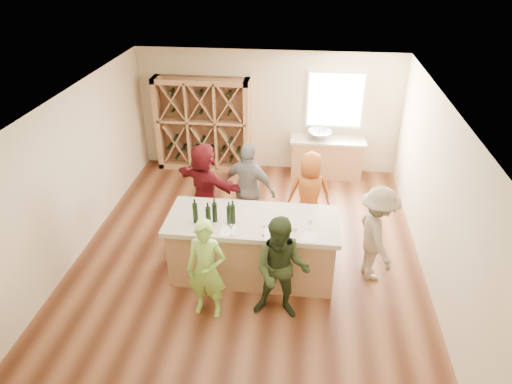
# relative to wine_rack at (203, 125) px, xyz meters

# --- Properties ---
(floor) EXTENTS (6.00, 7.00, 0.10)m
(floor) POSITION_rel_wine_rack_xyz_m (1.50, -3.27, -1.15)
(floor) COLOR brown
(floor) RESTS_ON ground
(ceiling) EXTENTS (6.00, 7.00, 0.10)m
(ceiling) POSITION_rel_wine_rack_xyz_m (1.50, -3.27, 1.75)
(ceiling) COLOR white
(ceiling) RESTS_ON ground
(wall_back) EXTENTS (6.00, 0.10, 2.80)m
(wall_back) POSITION_rel_wine_rack_xyz_m (1.50, 0.28, 0.30)
(wall_back) COLOR beige
(wall_back) RESTS_ON ground
(wall_front) EXTENTS (6.00, 0.10, 2.80)m
(wall_front) POSITION_rel_wine_rack_xyz_m (1.50, -6.82, 0.30)
(wall_front) COLOR beige
(wall_front) RESTS_ON ground
(wall_left) EXTENTS (0.10, 7.00, 2.80)m
(wall_left) POSITION_rel_wine_rack_xyz_m (-1.55, -3.27, 0.30)
(wall_left) COLOR beige
(wall_left) RESTS_ON ground
(wall_right) EXTENTS (0.10, 7.00, 2.80)m
(wall_right) POSITION_rel_wine_rack_xyz_m (4.55, -3.27, 0.30)
(wall_right) COLOR beige
(wall_right) RESTS_ON ground
(window_frame) EXTENTS (1.30, 0.06, 1.30)m
(window_frame) POSITION_rel_wine_rack_xyz_m (3.00, 0.20, 0.65)
(window_frame) COLOR white
(window_frame) RESTS_ON wall_back
(window_pane) EXTENTS (1.18, 0.01, 1.18)m
(window_pane) POSITION_rel_wine_rack_xyz_m (3.00, 0.17, 0.65)
(window_pane) COLOR white
(window_pane) RESTS_ON wall_back
(wine_rack) EXTENTS (2.20, 0.45, 2.20)m
(wine_rack) POSITION_rel_wine_rack_xyz_m (0.00, 0.00, 0.00)
(wine_rack) COLOR #A6784F
(wine_rack) RESTS_ON floor
(back_counter_base) EXTENTS (1.60, 0.58, 0.86)m
(back_counter_base) POSITION_rel_wine_rack_xyz_m (2.90, -0.07, -0.67)
(back_counter_base) COLOR #A6784F
(back_counter_base) RESTS_ON floor
(back_counter_top) EXTENTS (1.70, 0.62, 0.06)m
(back_counter_top) POSITION_rel_wine_rack_xyz_m (2.90, -0.07, -0.21)
(back_counter_top) COLOR #B2A892
(back_counter_top) RESTS_ON back_counter_base
(sink) EXTENTS (0.54, 0.54, 0.19)m
(sink) POSITION_rel_wine_rack_xyz_m (2.70, -0.07, -0.09)
(sink) COLOR silver
(sink) RESTS_ON back_counter_top
(faucet) EXTENTS (0.02, 0.02, 0.30)m
(faucet) POSITION_rel_wine_rack_xyz_m (2.70, 0.11, -0.03)
(faucet) COLOR silver
(faucet) RESTS_ON back_counter_top
(tasting_counter_base) EXTENTS (2.60, 1.00, 1.00)m
(tasting_counter_base) POSITION_rel_wine_rack_xyz_m (1.63, -3.80, -0.60)
(tasting_counter_base) COLOR #A6784F
(tasting_counter_base) RESTS_ON floor
(tasting_counter_top) EXTENTS (2.72, 1.12, 0.08)m
(tasting_counter_top) POSITION_rel_wine_rack_xyz_m (1.63, -3.80, -0.06)
(tasting_counter_top) COLOR #B2A892
(tasting_counter_top) RESTS_ON tasting_counter_base
(wine_bottle_a) EXTENTS (0.10, 0.10, 0.33)m
(wine_bottle_a) POSITION_rel_wine_rack_xyz_m (0.76, -3.99, 0.14)
(wine_bottle_a) COLOR black
(wine_bottle_a) RESTS_ON tasting_counter_top
(wine_bottle_b) EXTENTS (0.09, 0.09, 0.32)m
(wine_bottle_b) POSITION_rel_wine_rack_xyz_m (0.98, -4.05, 0.14)
(wine_bottle_b) COLOR black
(wine_bottle_b) RESTS_ON tasting_counter_top
(wine_bottle_c) EXTENTS (0.09, 0.09, 0.33)m
(wine_bottle_c) POSITION_rel_wine_rack_xyz_m (1.06, -3.93, 0.14)
(wine_bottle_c) COLOR black
(wine_bottle_c) RESTS_ON tasting_counter_top
(wine_bottle_d) EXTENTS (0.08, 0.08, 0.32)m
(wine_bottle_d) POSITION_rel_wine_rack_xyz_m (1.29, -3.98, 0.14)
(wine_bottle_d) COLOR black
(wine_bottle_d) RESTS_ON tasting_counter_top
(wine_bottle_e) EXTENTS (0.10, 0.10, 0.32)m
(wine_bottle_e) POSITION_rel_wine_rack_xyz_m (1.34, -3.95, 0.14)
(wine_bottle_e) COLOR black
(wine_bottle_e) RESTS_ON tasting_counter_top
(wine_glass_a) EXTENTS (0.08, 0.08, 0.18)m
(wine_glass_a) POSITION_rel_wine_rack_xyz_m (1.37, -4.29, 0.07)
(wine_glass_a) COLOR white
(wine_glass_a) RESTS_ON tasting_counter_top
(wine_glass_b) EXTENTS (0.06, 0.06, 0.16)m
(wine_glass_b) POSITION_rel_wine_rack_xyz_m (1.85, -4.23, 0.06)
(wine_glass_b) COLOR white
(wine_glass_b) RESTS_ON tasting_counter_top
(wine_glass_c) EXTENTS (0.08, 0.08, 0.19)m
(wine_glass_c) POSITION_rel_wine_rack_xyz_m (2.30, -4.29, 0.07)
(wine_glass_c) COLOR white
(wine_glass_c) RESTS_ON tasting_counter_top
(wine_glass_d) EXTENTS (0.08, 0.08, 0.19)m
(wine_glass_d) POSITION_rel_wine_rack_xyz_m (2.08, -4.00, 0.08)
(wine_glass_d) COLOR white
(wine_glass_d) RESTS_ON tasting_counter_top
(wine_glass_e) EXTENTS (0.08, 0.08, 0.19)m
(wine_glass_e) POSITION_rel_wine_rack_xyz_m (2.52, -4.05, 0.07)
(wine_glass_e) COLOR white
(wine_glass_e) RESTS_ON tasting_counter_top
(tasting_menu_a) EXTENTS (0.24, 0.31, 0.00)m
(tasting_menu_a) POSITION_rel_wine_rack_xyz_m (1.30, -4.16, -0.02)
(tasting_menu_a) COLOR white
(tasting_menu_a) RESTS_ON tasting_counter_top
(tasting_menu_b) EXTENTS (0.27, 0.32, 0.00)m
(tasting_menu_b) POSITION_rel_wine_rack_xyz_m (1.94, -4.17, -0.02)
(tasting_menu_b) COLOR white
(tasting_menu_b) RESTS_ON tasting_counter_top
(tasting_menu_c) EXTENTS (0.29, 0.34, 0.00)m
(tasting_menu_c) POSITION_rel_wine_rack_xyz_m (2.53, -4.18, -0.02)
(tasting_menu_c) COLOR white
(tasting_menu_c) RESTS_ON tasting_counter_top
(person_near_left) EXTENTS (0.63, 0.49, 1.61)m
(person_near_left) POSITION_rel_wine_rack_xyz_m (1.08, -4.78, -0.30)
(person_near_left) COLOR #8CC64C
(person_near_left) RESTS_ON floor
(person_near_right) EXTENTS (0.84, 0.49, 1.68)m
(person_near_right) POSITION_rel_wine_rack_xyz_m (2.16, -4.70, -0.26)
(person_near_right) COLOR #263319
(person_near_right) RESTS_ON floor
(person_server) EXTENTS (0.73, 1.16, 1.66)m
(person_server) POSITION_rel_wine_rack_xyz_m (3.60, -3.64, -0.27)
(person_server) COLOR gray
(person_server) RESTS_ON floor
(person_far_mid) EXTENTS (1.18, 0.89, 1.80)m
(person_far_mid) POSITION_rel_wine_rack_xyz_m (1.41, -2.53, -0.20)
(person_far_mid) COLOR slate
(person_far_mid) RESTS_ON floor
(person_far_right) EXTENTS (0.83, 0.57, 1.63)m
(person_far_right) POSITION_rel_wine_rack_xyz_m (2.52, -2.44, -0.29)
(person_far_right) COLOR #994C19
(person_far_right) RESTS_ON floor
(person_far_left) EXTENTS (1.64, 1.23, 1.69)m
(person_far_left) POSITION_rel_wine_rack_xyz_m (0.55, -2.40, -0.26)
(person_far_left) COLOR #590F14
(person_far_left) RESTS_ON floor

